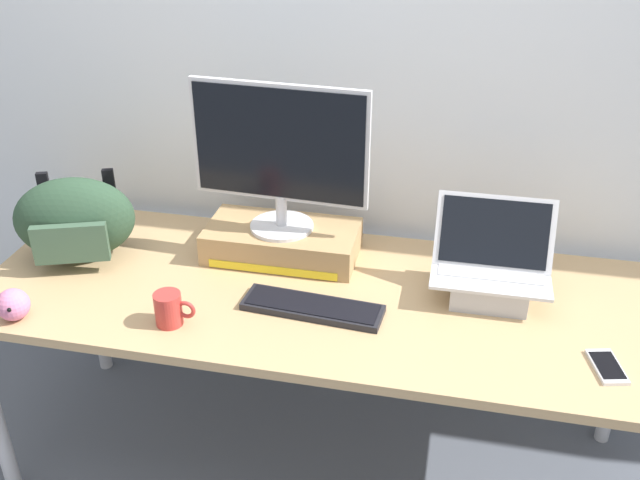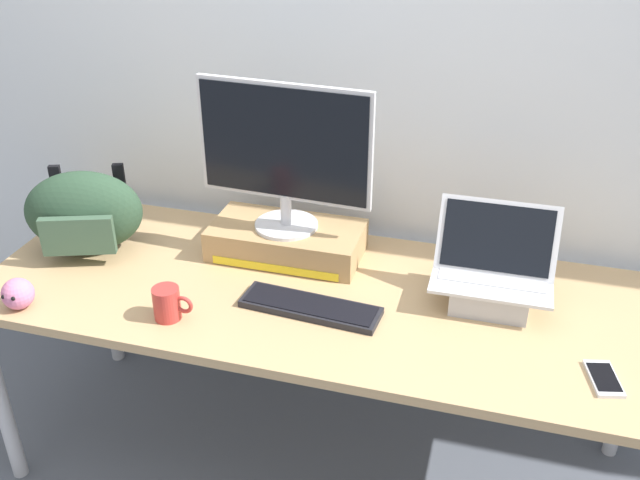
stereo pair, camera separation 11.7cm
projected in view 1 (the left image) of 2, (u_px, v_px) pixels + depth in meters
name	position (u px, v px, depth m)	size (l,w,h in m)	color
ground_plane	(320.00, 462.00, 2.54)	(20.00, 20.00, 0.00)	#515660
back_wall	(352.00, 59.00, 2.32)	(7.00, 0.10, 2.60)	silver
desk	(320.00, 308.00, 2.22)	(2.09, 0.78, 0.72)	tan
toner_box_yellow	(282.00, 241.00, 2.35)	(0.49, 0.26, 0.10)	#A88456
desktop_monitor	(280.00, 154.00, 2.20)	(0.56, 0.21, 0.48)	silver
open_laptop	(490.00, 277.00, 2.14)	(0.35, 0.23, 0.29)	#ADADB2
external_keyboard	(311.00, 307.00, 2.10)	(0.42, 0.15, 0.02)	black
messenger_backpack	(75.00, 220.00, 2.30)	(0.42, 0.31, 0.28)	#28422D
coffee_mug	(169.00, 309.00, 2.02)	(0.12, 0.08, 0.10)	#B2332D
cell_phone	(607.00, 367.00, 1.87)	(0.10, 0.15, 0.01)	silver
plush_toy	(13.00, 305.00, 2.04)	(0.09, 0.09, 0.09)	#CC7099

